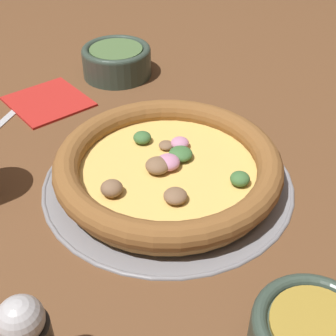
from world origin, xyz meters
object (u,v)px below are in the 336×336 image
pizza (168,166)px  bowl_far (117,60)px  pizza_tray (168,180)px  napkin (48,100)px  fork (1,123)px

pizza → bowl_far: size_ratio=2.37×
pizza_tray → napkin: bearing=-96.2°
bowl_far → fork: bearing=-4.9°
pizza → napkin: 0.29m
bowl_far → fork: 0.24m
napkin → fork: 0.09m
pizza_tray → pizza: 0.02m
bowl_far → napkin: bearing=-6.4°
pizza_tray → fork: size_ratio=1.76×
pizza → fork: size_ratio=1.57×
pizza_tray → napkin: napkin is taller
pizza_tray → pizza: size_ratio=1.12×
pizza → napkin: size_ratio=2.05×
napkin → fork: (0.09, -0.00, -0.00)m
fork → bowl_far: bearing=152.9°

